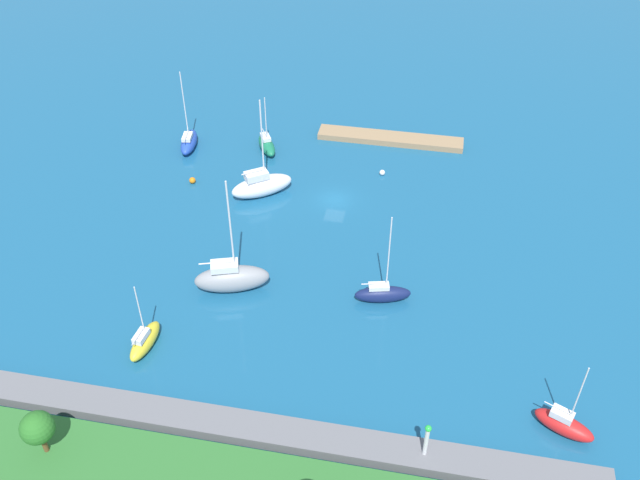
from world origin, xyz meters
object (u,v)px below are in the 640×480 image
park_tree_midwest (37,428)px  sailboat_white_mid_basin (262,185)px  pier_dock (390,139)px  sailboat_yellow_lone_north (145,340)px  mooring_buoy_white (382,173)px  sailboat_red_east_end (564,424)px  sailboat_gray_lone_south (232,278)px  sailboat_blue_by_breakwater (189,141)px  sailboat_navy_center_basin (383,293)px  sailboat_green_outer_mooring (267,145)px  mooring_buoy_orange (192,180)px  harbor_beacon (427,438)px

park_tree_midwest → sailboat_white_mid_basin: size_ratio=0.34×
pier_dock → sailboat_yellow_lone_north: (19.31, 43.10, 0.55)m
park_tree_midwest → mooring_buoy_white: size_ratio=6.12×
mooring_buoy_white → sailboat_red_east_end: bearing=118.8°
pier_dock → sailboat_red_east_end: (-20.08, 45.44, 0.54)m
sailboat_gray_lone_south → sailboat_white_mid_basin: size_ratio=1.06×
sailboat_yellow_lone_north → sailboat_red_east_end: 39.46m
park_tree_midwest → sailboat_red_east_end: bearing=-165.5°
sailboat_blue_by_breakwater → park_tree_midwest: bearing=177.3°
sailboat_navy_center_basin → sailboat_white_mid_basin: 23.70m
pier_dock → sailboat_blue_by_breakwater: size_ratio=1.81×
sailboat_gray_lone_south → sailboat_white_mid_basin: 17.55m
park_tree_midwest → sailboat_blue_by_breakwater: bearing=-84.3°
park_tree_midwest → sailboat_navy_center_basin: (-25.17, -24.25, -3.42)m
sailboat_navy_center_basin → mooring_buoy_white: 23.69m
park_tree_midwest → sailboat_red_east_end: size_ratio=0.53×
sailboat_navy_center_basin → sailboat_green_outer_mooring: bearing=111.9°
sailboat_navy_center_basin → sailboat_white_mid_basin: size_ratio=0.83×
sailboat_blue_by_breakwater → mooring_buoy_orange: (-3.25, 8.18, -0.60)m
sailboat_gray_lone_south → sailboat_blue_by_breakwater: 29.99m
sailboat_blue_by_breakwater → sailboat_white_mid_basin: size_ratio=0.85×
sailboat_red_east_end → mooring_buoy_white: size_ratio=11.64×
harbor_beacon → mooring_buoy_orange: bearing=-47.5°
park_tree_midwest → sailboat_yellow_lone_north: 14.16m
sailboat_blue_by_breakwater → harbor_beacon: bearing=-149.1°
harbor_beacon → sailboat_navy_center_basin: (5.68, -18.48, -2.22)m
sailboat_blue_by_breakwater → sailboat_white_mid_basin: bearing=-133.5°
park_tree_midwest → mooring_buoy_white: park_tree_midwest is taller
pier_dock → sailboat_gray_lone_south: size_ratio=1.45×
sailboat_red_east_end → sailboat_gray_lone_south: bearing=-175.6°
sailboat_navy_center_basin → sailboat_green_outer_mooring: size_ratio=1.34×
pier_dock → harbor_beacon: harbor_beacon is taller
sailboat_red_east_end → park_tree_midwest: bearing=-141.4°
sailboat_gray_lone_south → mooring_buoy_white: bearing=44.1°
sailboat_yellow_lone_north → pier_dock: bearing=-18.4°
sailboat_green_outer_mooring → mooring_buoy_orange: size_ratio=10.03×
sailboat_navy_center_basin → sailboat_red_east_end: 21.83m
sailboat_navy_center_basin → sailboat_red_east_end: size_ratio=1.29×
sailboat_red_east_end → mooring_buoy_orange: (44.18, -30.24, -0.55)m
sailboat_navy_center_basin → sailboat_white_mid_basin: bearing=122.8°
park_tree_midwest → mooring_buoy_orange: size_ratio=5.47×
sailboat_gray_lone_south → sailboat_yellow_lone_north: (6.02, 9.60, -0.67)m
sailboat_gray_lone_south → pier_dock: bearing=50.5°
mooring_buoy_white → mooring_buoy_orange: bearing=15.1°
pier_dock → sailboat_gray_lone_south: sailboat_gray_lone_south is taller
pier_dock → sailboat_green_outer_mooring: bearing=18.7°
sailboat_blue_by_breakwater → mooring_buoy_orange: sailboat_blue_by_breakwater is taller
sailboat_yellow_lone_north → mooring_buoy_white: bearing=-23.5°
sailboat_blue_by_breakwater → mooring_buoy_white: bearing=-101.9°
pier_dock → sailboat_green_outer_mooring: 17.50m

